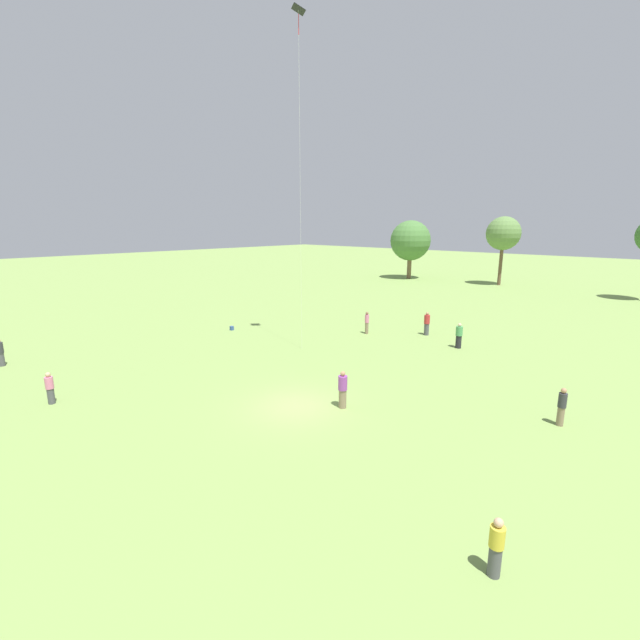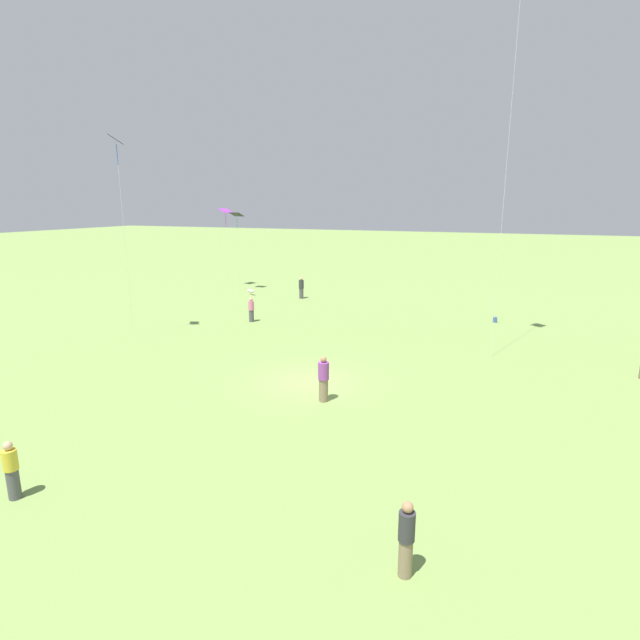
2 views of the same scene
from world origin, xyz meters
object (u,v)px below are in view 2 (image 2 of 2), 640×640
at_px(kite_5, 117,149).
at_px(picnic_bag_0, 495,320).
at_px(person_4, 323,379).
at_px(kite_2, 225,212).
at_px(kite_1, 237,216).
at_px(person_8, 251,310).
at_px(person_7, 406,539).
at_px(person_1, 301,288).
at_px(person_5, 11,470).
at_px(dog_1, 251,291).

bearing_deg(kite_5, picnic_bag_0, -48.82).
height_order(person_4, kite_2, kite_2).
height_order(kite_1, kite_5, kite_5).
relative_size(kite_1, picnic_bag_0, 20.28).
height_order(person_8, kite_5, kite_5).
relative_size(person_4, picnic_bag_0, 5.47).
xyz_separation_m(person_4, kite_2, (-22.47, -18.61, 5.92)).
height_order(person_7, kite_1, kite_1).
distance_m(person_1, picnic_bag_0, 15.60).
relative_size(person_1, person_4, 0.95).
relative_size(person_5, person_8, 1.01).
relative_size(person_8, kite_1, 0.24).
distance_m(person_5, kite_1, 33.03).
height_order(person_5, kite_1, kite_1).
bearing_deg(kite_1, kite_2, 13.72).
relative_size(person_8, picnic_bag_0, 4.79).
xyz_separation_m(person_5, kite_1, (-30.44, -11.45, 5.73)).
xyz_separation_m(kite_1, kite_2, (-1.35, -2.02, 0.30)).
bearing_deg(person_5, person_4, 165.69).
relative_size(person_1, kite_5, 0.16).
distance_m(person_7, kite_2, 39.25).
bearing_deg(person_4, person_5, 58.60).
relative_size(person_5, person_7, 0.94).
bearing_deg(person_5, person_8, -153.34).
xyz_separation_m(person_4, person_8, (-10.85, -9.47, -0.11)).
distance_m(person_1, dog_1, 4.67).
distance_m(person_5, kite_5, 19.35).
bearing_deg(person_7, kite_5, 145.87).
xyz_separation_m(person_7, kite_5, (-13.07, -19.14, 9.65)).
bearing_deg(person_4, dog_1, -56.00).
distance_m(person_4, person_7, 9.69).
bearing_deg(person_1, picnic_bag_0, -72.43).
height_order(kite_1, kite_2, kite_2).
xyz_separation_m(dog_1, picnic_bag_0, (2.71, 19.96, -0.16)).
distance_m(kite_1, picnic_bag_0, 23.41).
xyz_separation_m(person_4, picnic_bag_0, (-16.78, 5.52, -0.75)).
height_order(person_4, person_5, person_4).
xyz_separation_m(person_7, kite_2, (-30.68, -23.74, 5.96)).
bearing_deg(person_4, kite_5, -21.65).
relative_size(person_1, dog_1, 2.24).
relative_size(kite_1, kite_5, 0.61).
bearing_deg(kite_1, kite_5, 146.58).
relative_size(kite_2, dog_1, 9.14).
bearing_deg(person_8, person_4, 109.28).
xyz_separation_m(person_5, person_7, (-1.12, 10.27, 0.06)).
bearing_deg(person_1, kite_2, 100.28).
height_order(kite_1, dog_1, kite_1).
height_order(kite_1, picnic_bag_0, kite_1).
bearing_deg(kite_2, kite_5, -102.83).
relative_size(person_4, dog_1, 2.36).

